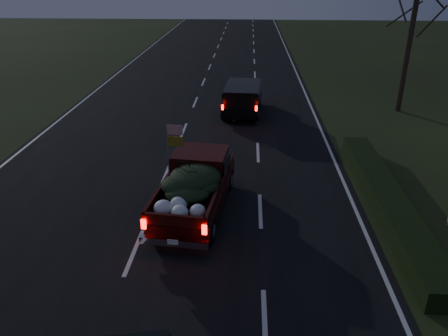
# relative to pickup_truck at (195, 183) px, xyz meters

# --- Properties ---
(ground) EXTENTS (120.00, 120.00, 0.00)m
(ground) POSITION_rel_pickup_truck_xyz_m (-1.46, -2.55, -0.97)
(ground) COLOR black
(ground) RESTS_ON ground
(road_asphalt) EXTENTS (14.00, 120.00, 0.02)m
(road_asphalt) POSITION_rel_pickup_truck_xyz_m (-1.46, -2.55, -0.96)
(road_asphalt) COLOR black
(road_asphalt) RESTS_ON ground
(hedge_row) EXTENTS (1.00, 10.00, 0.60)m
(hedge_row) POSITION_rel_pickup_truck_xyz_m (6.34, 0.45, -0.67)
(hedge_row) COLOR black
(hedge_row) RESTS_ON ground
(bare_tree_far) EXTENTS (3.60, 3.60, 7.00)m
(bare_tree_far) POSITION_rel_pickup_truck_xyz_m (10.04, 11.45, 4.26)
(bare_tree_far) COLOR black
(bare_tree_far) RESTS_ON ground
(pickup_truck) EXTENTS (2.42, 5.11, 2.59)m
(pickup_truck) POSITION_rel_pickup_truck_xyz_m (0.00, 0.00, 0.00)
(pickup_truck) COLOR #3B0C08
(pickup_truck) RESTS_ON ground
(lead_suv) EXTENTS (2.15, 4.60, 1.29)m
(lead_suv) POSITION_rel_pickup_truck_xyz_m (1.37, 10.52, 0.01)
(lead_suv) COLOR black
(lead_suv) RESTS_ON ground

